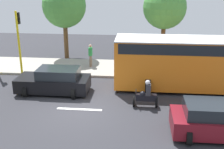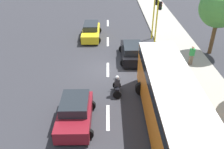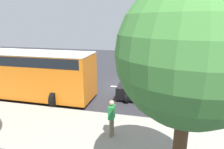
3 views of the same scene
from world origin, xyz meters
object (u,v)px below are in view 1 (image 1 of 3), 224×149
Objects in this scene: traffic_light_corner at (19,35)px; street_tree_south at (165,8)px; car_maroon at (214,121)px; motorcycle at (146,96)px; street_tree_center at (64,6)px; pedestrian_near_signal at (91,55)px; city_bus at (207,61)px; car_black at (55,81)px.

traffic_light_corner is 0.75× the size of street_tree_south.
traffic_light_corner reaches higher than car_maroon.
motorcycle is at bearing 48.41° from car_maroon.
street_tree_center is at bearing 95.01° from street_tree_south.
pedestrian_near_signal is at bearing 32.21° from motorcycle.
traffic_light_corner is (4.20, 8.50, 2.29)m from motorcycle.
motorcycle is 10.51m from street_tree_south.
car_maroon is 0.35× the size of city_bus.
pedestrian_near_signal is (3.57, 7.70, -0.79)m from city_bus.
street_tree_south is (0.71, -8.07, -0.11)m from street_tree_center.
street_tree_south is at bearing 6.57° from car_maroon.
street_tree_south reaches higher than car_black.
street_tree_center is (2.63, 2.51, 3.26)m from pedestrian_near_signal.
car_maroon is 0.63× the size of street_tree_center.
traffic_light_corner is 5.42m from street_tree_center.
car_black is 5.11m from pedestrian_near_signal.
motorcycle is at bearing 171.26° from street_tree_south.
car_maroon is 0.64× the size of street_tree_south.
street_tree_south is (8.25, -6.91, 3.50)m from car_black.
motorcycle is 0.34× the size of traffic_light_corner.
pedestrian_near_signal is (6.44, 4.05, 0.42)m from motorcycle.
street_tree_south is at bearing -60.85° from traffic_light_corner.
street_tree_center is at bearing 8.75° from car_black.
city_bus is 7.19× the size of motorcycle.
pedestrian_near_signal is (4.91, -1.35, 0.35)m from car_black.
street_tree_center reaches higher than street_tree_south.
street_tree_south reaches higher than motorcycle.
street_tree_south is (6.90, 2.15, 2.37)m from city_bus.
city_bus is 12.20m from street_tree_center.
city_bus is at bearing -7.52° from car_maroon.
pedestrian_near_signal is at bearing -15.37° from car_black.
pedestrian_near_signal is 0.28× the size of street_tree_south.
traffic_light_corner is (-2.24, 4.44, 1.87)m from pedestrian_near_signal.
car_black is at bearing 63.67° from car_maroon.
pedestrian_near_signal reaches higher than car_maroon.
motorcycle reaches higher than car_black.
car_black is 0.70× the size of street_tree_center.
motorcycle is 7.62m from pedestrian_near_signal.
motorcycle is (2.60, 2.93, -0.07)m from car_maroon.
car_maroon is at bearing -140.86° from street_tree_center.
street_tree_south is (5.58, -10.00, 1.28)m from traffic_light_corner.
motorcycle is (-2.87, 3.65, -1.20)m from city_bus.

